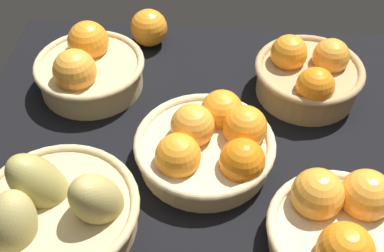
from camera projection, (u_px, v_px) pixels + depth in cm
name	position (u px, v px, depth cm)	size (l,w,h in cm)	color
market_tray	(198.00, 149.00, 91.09)	(84.00, 72.00, 3.00)	black
basket_far_left	(341.00, 227.00, 73.01)	(21.81, 21.81, 10.23)	#D3BC8C
basket_near_right	(88.00, 68.00, 97.71)	(21.49, 21.49, 11.67)	tan
basket_center	(209.00, 144.00, 84.38)	(24.03, 24.03, 10.40)	#D3BC8C
basket_near_left	(309.00, 75.00, 96.13)	(20.97, 20.97, 11.44)	tan
basket_far_right_pears	(56.00, 210.00, 74.81)	(25.15, 24.92, 14.39)	tan
loose_orange_back_gap	(149.00, 28.00, 108.12)	(8.07, 8.07, 8.07)	orange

